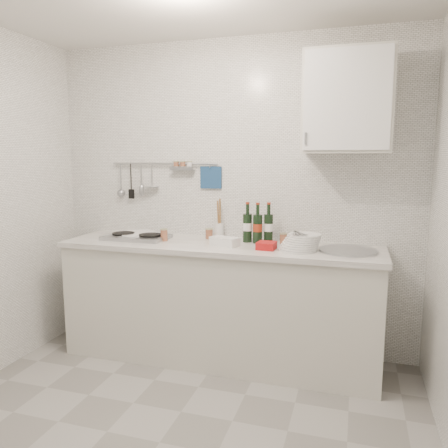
% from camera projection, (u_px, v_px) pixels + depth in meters
% --- Properties ---
extents(floor, '(3.00, 3.00, 0.00)m').
position_uv_depth(floor, '(160.00, 442.00, 2.43)').
color(floor, slate).
rests_on(floor, ground).
extents(back_wall, '(3.00, 0.02, 2.50)m').
position_uv_depth(back_wall, '(230.00, 197.00, 3.56)').
color(back_wall, silver).
rests_on(back_wall, floor).
extents(counter, '(2.44, 0.64, 0.96)m').
position_uv_depth(counter, '(220.00, 305.00, 3.40)').
color(counter, beige).
rests_on(counter, floor).
extents(wall_rail, '(0.98, 0.09, 0.34)m').
position_uv_depth(wall_rail, '(161.00, 175.00, 3.68)').
color(wall_rail, '#93969B').
rests_on(wall_rail, back_wall).
extents(wall_cabinet, '(0.60, 0.38, 0.70)m').
position_uv_depth(wall_cabinet, '(347.00, 102.00, 3.03)').
color(wall_cabinet, beige).
rests_on(wall_cabinet, back_wall).
extents(plate_stack_hob, '(0.33, 0.32, 0.04)m').
position_uv_depth(plate_stack_hob, '(135.00, 235.00, 3.60)').
color(plate_stack_hob, '#5565C1').
rests_on(plate_stack_hob, counter).
extents(plate_stack_sink, '(0.30, 0.28, 0.12)m').
position_uv_depth(plate_stack_sink, '(301.00, 242.00, 3.09)').
color(plate_stack_sink, white).
rests_on(plate_stack_sink, counter).
extents(wine_bottles, '(0.23, 0.11, 0.31)m').
position_uv_depth(wine_bottles, '(258.00, 223.00, 3.35)').
color(wine_bottles, black).
rests_on(wine_bottles, counter).
extents(butter_dish, '(0.24, 0.17, 0.06)m').
position_uv_depth(butter_dish, '(224.00, 241.00, 3.25)').
color(butter_dish, white).
rests_on(butter_dish, counter).
extents(strawberry_punnet, '(0.14, 0.14, 0.05)m').
position_uv_depth(strawberry_punnet, '(266.00, 246.00, 3.12)').
color(strawberry_punnet, red).
rests_on(strawberry_punnet, counter).
extents(utensil_crock, '(0.08, 0.08, 0.32)m').
position_uv_depth(utensil_crock, '(219.00, 228.00, 3.58)').
color(utensil_crock, white).
rests_on(utensil_crock, counter).
extents(jar_a, '(0.06, 0.06, 0.09)m').
position_uv_depth(jar_a, '(209.00, 233.00, 3.53)').
color(jar_a, brown).
rests_on(jar_a, counter).
extents(jar_b, '(0.06, 0.06, 0.08)m').
position_uv_depth(jar_b, '(283.00, 238.00, 3.32)').
color(jar_b, brown).
rests_on(jar_b, counter).
extents(jar_c, '(0.06, 0.06, 0.08)m').
position_uv_depth(jar_c, '(299.00, 241.00, 3.23)').
color(jar_c, brown).
rests_on(jar_c, counter).
extents(jar_d, '(0.06, 0.06, 0.10)m').
position_uv_depth(jar_d, '(164.00, 235.00, 3.44)').
color(jar_d, brown).
rests_on(jar_d, counter).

